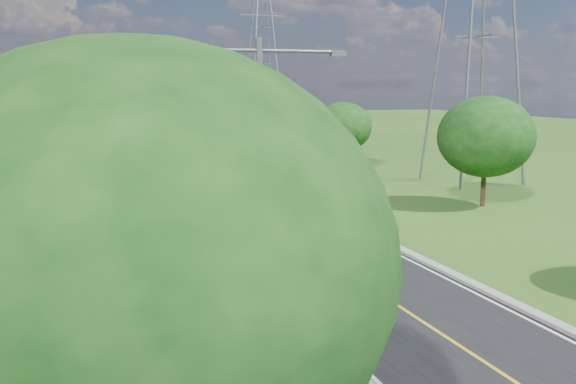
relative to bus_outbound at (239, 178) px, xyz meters
name	(u,v)px	position (x,y,z in m)	size (l,w,h in m)	color
ground	(183,166)	(-0.80, 20.08, -1.42)	(260.00, 260.00, 0.00)	#264A14
road	(173,160)	(-0.80, 26.08, -1.39)	(8.00, 150.00, 0.06)	black
curb_left	(136,160)	(-5.05, 26.08, -1.31)	(0.50, 150.00, 0.22)	gray
curb_right	(210,157)	(3.45, 26.08, -1.31)	(0.50, 150.00, 0.22)	gray
speed_limit_sign	(301,176)	(4.40, -1.93, 0.18)	(0.55, 0.09, 2.40)	slate
overpass	(118,113)	(-0.80, 100.08, 0.99)	(30.00, 3.00, 3.20)	gray
streetlight_near_left	(260,166)	(-6.80, -27.92, 4.52)	(5.90, 0.25, 10.00)	slate
streetlight_mid_left	(140,118)	(-6.80, 5.08, 4.52)	(5.90, 0.25, 10.00)	slate
streetlight_far_right	(202,104)	(5.20, 38.08, 4.52)	(5.90, 0.25, 10.00)	slate
power_tower_near	(478,20)	(21.20, 0.08, 12.59)	(9.00, 6.40, 28.00)	slate
power_tower_far	(263,56)	(25.20, 75.08, 12.59)	(9.00, 6.40, 28.00)	slate
tree_lc	(23,121)	(-15.80, 10.08, 4.16)	(7.56, 7.56, 8.79)	black
tree_ld	(15,116)	(-17.80, 34.08, 3.53)	(6.72, 6.72, 7.82)	black
tree_le	(43,113)	(-15.30, 58.08, 2.91)	(5.88, 5.88, 6.84)	black
tree_lf	(137,262)	(-11.80, -37.92, 4.47)	(7.98, 7.98, 9.28)	black
tree_rb	(486,137)	(15.20, -9.92, 3.53)	(6.72, 6.72, 7.82)	black
tree_rc	(343,127)	(14.20, 12.08, 2.91)	(5.88, 5.88, 6.84)	black
tree_rd	(284,109)	(16.20, 36.08, 3.85)	(7.14, 7.14, 8.30)	black
tree_re	(225,111)	(13.70, 60.08, 2.60)	(5.46, 5.46, 6.35)	black
tree_rf	(218,104)	(17.20, 80.08, 3.22)	(6.30, 6.30, 7.33)	black
bus_outbound	(239,178)	(0.00, 0.00, 0.00)	(2.28, 9.76, 2.72)	silver
bus_inbound	(182,162)	(-2.58, 10.36, 0.19)	(2.61, 11.16, 3.11)	white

